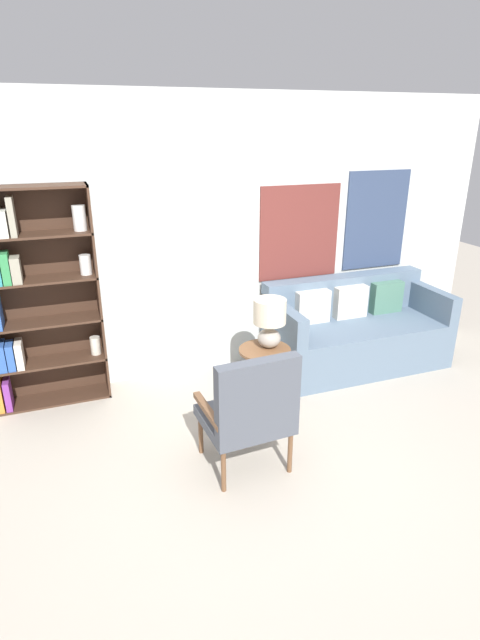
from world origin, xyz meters
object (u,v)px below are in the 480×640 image
object	(u,v)px
side_table	(265,356)
table_lamp	(270,319)
couch	(354,332)
bookshelf	(16,300)
armchair	(251,408)

from	to	relation	value
side_table	table_lamp	world-z (taller)	table_lamp
couch	table_lamp	bearing A→B (deg)	-161.26
couch	bookshelf	bearing A→B (deg)	175.22
table_lamp	bookshelf	bearing A→B (deg)	162.29
bookshelf	table_lamp	distance (m)	2.19
side_table	table_lamp	distance (m)	0.34
bookshelf	armchair	world-z (taller)	bookshelf
armchair	side_table	distance (m)	1.02
side_table	bookshelf	bearing A→B (deg)	161.04
couch	table_lamp	size ratio (longest dim) A/B	4.06
couch	side_table	xyz separation A→B (m)	(-1.21, -0.42, 0.12)
couch	armchair	bearing A→B (deg)	-142.02
bookshelf	armchair	bearing A→B (deg)	-46.09
bookshelf	side_table	size ratio (longest dim) A/B	3.69
armchair	table_lamp	world-z (taller)	table_lamp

